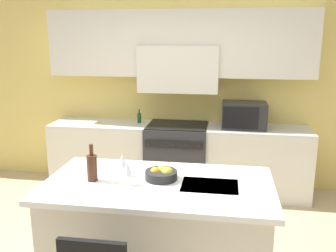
{
  "coord_description": "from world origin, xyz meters",
  "views": [
    {
      "loc": [
        0.62,
        -2.82,
        2.07
      ],
      "look_at": [
        0.06,
        0.8,
        1.19
      ],
      "focal_mm": 40.0,
      "sensor_mm": 36.0,
      "label": 1
    }
  ],
  "objects_px": {
    "oil_bottle_on_counter": "(139,118)",
    "microwave": "(244,115)",
    "range_stove": "(177,158)",
    "fruit_bowl": "(162,174)",
    "wine_glass_near": "(127,169)",
    "wine_glass_far": "(122,161)",
    "wine_bottle": "(92,167)"
  },
  "relations": [
    {
      "from": "oil_bottle_on_counter",
      "to": "microwave",
      "type": "bearing_deg",
      "value": -2.8
    },
    {
      "from": "range_stove",
      "to": "fruit_bowl",
      "type": "relative_size",
      "value": 3.53
    },
    {
      "from": "wine_glass_near",
      "to": "wine_glass_far",
      "type": "height_order",
      "value": "same"
    },
    {
      "from": "wine_bottle",
      "to": "wine_glass_far",
      "type": "xyz_separation_m",
      "value": [
        0.21,
        0.13,
        0.02
      ]
    },
    {
      "from": "oil_bottle_on_counter",
      "to": "range_stove",
      "type": "bearing_deg",
      "value": -9.24
    },
    {
      "from": "microwave",
      "to": "oil_bottle_on_counter",
      "type": "relative_size",
      "value": 2.96
    },
    {
      "from": "wine_glass_near",
      "to": "oil_bottle_on_counter",
      "type": "relative_size",
      "value": 1.01
    },
    {
      "from": "wine_glass_far",
      "to": "fruit_bowl",
      "type": "bearing_deg",
      "value": -3.27
    },
    {
      "from": "range_stove",
      "to": "wine_bottle",
      "type": "distance_m",
      "value": 2.2
    },
    {
      "from": "wine_bottle",
      "to": "microwave",
      "type": "bearing_deg",
      "value": 58.75
    },
    {
      "from": "fruit_bowl",
      "to": "oil_bottle_on_counter",
      "type": "bearing_deg",
      "value": 107.99
    },
    {
      "from": "microwave",
      "to": "fruit_bowl",
      "type": "xyz_separation_m",
      "value": [
        -0.73,
        -1.99,
        -0.1
      ]
    },
    {
      "from": "wine_bottle",
      "to": "fruit_bowl",
      "type": "xyz_separation_m",
      "value": [
        0.54,
        0.12,
        -0.07
      ]
    },
    {
      "from": "microwave",
      "to": "wine_glass_near",
      "type": "height_order",
      "value": "microwave"
    },
    {
      "from": "range_stove",
      "to": "fruit_bowl",
      "type": "bearing_deg",
      "value": -86.18
    },
    {
      "from": "wine_bottle",
      "to": "wine_glass_far",
      "type": "bearing_deg",
      "value": 32.3
    },
    {
      "from": "wine_glass_near",
      "to": "fruit_bowl",
      "type": "distance_m",
      "value": 0.3
    },
    {
      "from": "microwave",
      "to": "wine_glass_far",
      "type": "relative_size",
      "value": 2.93
    },
    {
      "from": "fruit_bowl",
      "to": "oil_bottle_on_counter",
      "type": "distance_m",
      "value": 2.16
    },
    {
      "from": "range_stove",
      "to": "wine_glass_near",
      "type": "bearing_deg",
      "value": -93.05
    },
    {
      "from": "microwave",
      "to": "wine_bottle",
      "type": "height_order",
      "value": "microwave"
    },
    {
      "from": "wine_bottle",
      "to": "wine_glass_near",
      "type": "distance_m",
      "value": 0.3
    },
    {
      "from": "wine_glass_near",
      "to": "fruit_bowl",
      "type": "height_order",
      "value": "wine_glass_near"
    },
    {
      "from": "wine_glass_far",
      "to": "fruit_bowl",
      "type": "xyz_separation_m",
      "value": [
        0.33,
        -0.02,
        -0.09
      ]
    },
    {
      "from": "wine_bottle",
      "to": "wine_glass_far",
      "type": "relative_size",
      "value": 1.58
    },
    {
      "from": "wine_glass_far",
      "to": "microwave",
      "type": "bearing_deg",
      "value": 61.62
    },
    {
      "from": "wine_bottle",
      "to": "fruit_bowl",
      "type": "relative_size",
      "value": 1.16
    },
    {
      "from": "range_stove",
      "to": "fruit_bowl",
      "type": "height_order",
      "value": "fruit_bowl"
    },
    {
      "from": "microwave",
      "to": "wine_bottle",
      "type": "xyz_separation_m",
      "value": [
        -1.28,
        -2.1,
        -0.03
      ]
    },
    {
      "from": "wine_glass_far",
      "to": "oil_bottle_on_counter",
      "type": "height_order",
      "value": "wine_glass_far"
    },
    {
      "from": "range_stove",
      "to": "wine_glass_far",
      "type": "bearing_deg",
      "value": -95.86
    },
    {
      "from": "wine_bottle",
      "to": "fruit_bowl",
      "type": "bearing_deg",
      "value": 11.97
    }
  ]
}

